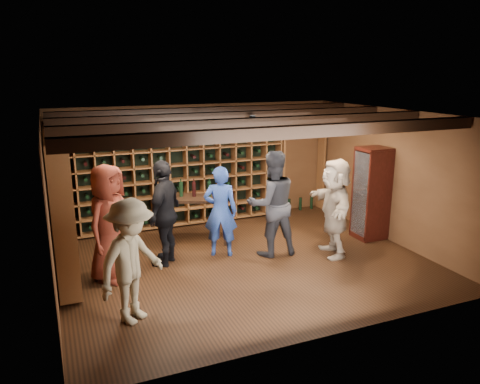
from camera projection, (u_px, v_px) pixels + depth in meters
name	position (u px, v px, depth m)	size (l,w,h in m)	color
ground	(245.00, 262.00, 7.99)	(6.00, 6.00, 0.00)	black
room_shell	(244.00, 119.00, 7.42)	(6.00, 6.00, 6.00)	brown
wine_rack_back	(177.00, 172.00, 9.59)	(4.65, 0.30, 2.20)	brown
wine_rack_left	(60.00, 203.00, 7.39)	(0.30, 2.65, 2.20)	brown
crate_shelf	(303.00, 143.00, 10.56)	(1.20, 0.32, 2.07)	brown
display_cabinet	(371.00, 195.00, 8.96)	(0.55, 0.50, 1.75)	#360F0A
man_blue_shirt	(220.00, 211.00, 8.12)	(0.59, 0.38, 1.60)	navy
man_grey_suit	(272.00, 204.00, 8.12)	(0.90, 0.70, 1.86)	black
guest_red_floral	(109.00, 223.00, 7.14)	(0.90, 0.58, 1.83)	maroon
guest_woman_black	(165.00, 213.00, 7.74)	(1.04, 0.43, 1.78)	black
guest_khaki	(131.00, 261.00, 5.94)	(1.07, 0.61, 1.65)	#7B6E55
guest_beige	(335.00, 207.00, 8.13)	(1.60, 0.51, 1.73)	tan
tasting_table	(197.00, 202.00, 8.78)	(1.29, 0.96, 1.16)	black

